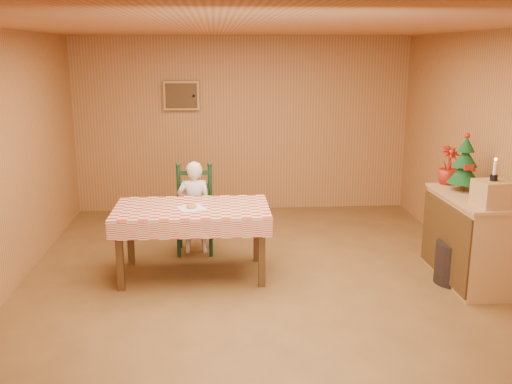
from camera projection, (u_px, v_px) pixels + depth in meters
ground at (257, 284)px, 5.99m from camera, size 6.00×6.00×0.00m
cabin_walls at (254, 105)px, 6.07m from camera, size 5.10×6.05×2.65m
dining_table at (192, 214)px, 6.08m from camera, size 1.66×0.96×0.77m
ladder_chair at (195, 211)px, 6.89m from camera, size 0.44×0.40×1.08m
seated_child at (194, 207)px, 6.82m from camera, size 0.41×0.27×1.12m
napkin at (192, 208)px, 6.02m from camera, size 0.33×0.33×0.00m
donut at (191, 206)px, 6.01m from camera, size 0.11×0.11×0.04m
shelf_unit at (468, 239)px, 5.99m from camera, size 0.54×1.24×0.93m
crate at (492, 194)px, 5.46m from camera, size 0.33×0.33×0.25m
christmas_tree at (465, 165)px, 6.05m from camera, size 0.34×0.34×0.62m
flower_arrangement at (448, 165)px, 6.35m from camera, size 0.31×0.31×0.43m
candle_set at (494, 174)px, 5.41m from camera, size 0.07×0.07×0.22m
storage_bin at (456, 263)px, 5.98m from camera, size 0.53×0.53×0.44m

